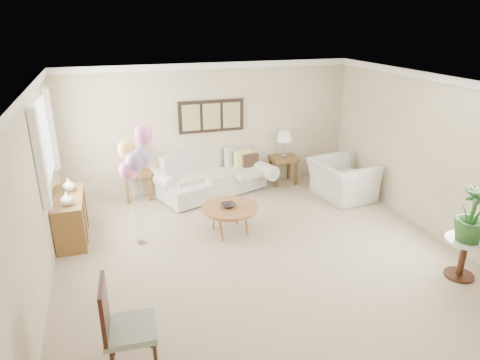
{
  "coord_description": "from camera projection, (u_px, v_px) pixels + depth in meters",
  "views": [
    {
      "loc": [
        -2.06,
        -5.32,
        3.44
      ],
      "look_at": [
        -0.15,
        0.6,
        1.05
      ],
      "focal_mm": 32.0,
      "sensor_mm": 36.0,
      "label": 1
    }
  ],
  "objects": [
    {
      "name": "vase_sage",
      "position": [
        69.0,
        185.0,
        7.03
      ],
      "size": [
        0.27,
        0.27,
        0.21
      ],
      "primitive_type": "imported",
      "rotation": [
        0.0,
        0.0,
        0.39
      ],
      "color": "silver",
      "rests_on": "credenza"
    },
    {
      "name": "vase_white",
      "position": [
        67.0,
        198.0,
        6.5
      ],
      "size": [
        0.24,
        0.24,
        0.21
      ],
      "primitive_type": "imported",
      "rotation": [
        0.0,
        0.0,
        0.25
      ],
      "color": "silver",
      "rests_on": "credenza"
    },
    {
      "name": "balloon_cluster",
      "position": [
        135.0,
        155.0,
        6.39
      ],
      "size": [
        0.56,
        0.54,
        1.95
      ],
      "color": "gray",
      "rests_on": "ground"
    },
    {
      "name": "coffee_table",
      "position": [
        230.0,
        209.0,
        7.12
      ],
      "size": [
        0.94,
        0.94,
        0.47
      ],
      "color": "#9F7241",
      "rests_on": "ground"
    },
    {
      "name": "sofa",
      "position": [
        212.0,
        177.0,
        8.79
      ],
      "size": [
        2.66,
        1.57,
        0.88
      ],
      "color": "silver",
      "rests_on": "ground"
    },
    {
      "name": "credenza",
      "position": [
        71.0,
        218.0,
        6.96
      ],
      "size": [
        0.46,
        1.2,
        0.74
      ],
      "color": "brown",
      "rests_on": "ground"
    },
    {
      "name": "end_table_left",
      "position": [
        137.0,
        175.0,
        8.46
      ],
      "size": [
        0.54,
        0.49,
        0.59
      ],
      "color": "brown",
      "rests_on": "ground"
    },
    {
      "name": "side_table",
      "position": [
        464.0,
        248.0,
        5.88
      ],
      "size": [
        0.55,
        0.55,
        0.59
      ],
      "color": "silver",
      "rests_on": "ground"
    },
    {
      "name": "ground_plane",
      "position": [
        261.0,
        256.0,
        6.55
      ],
      "size": [
        6.0,
        6.0,
        0.0
      ],
      "primitive_type": "plane",
      "color": "tan"
    },
    {
      "name": "room_shell",
      "position": [
        254.0,
        154.0,
        6.01
      ],
      "size": [
        6.04,
        6.04,
        2.6
      ],
      "color": "beige",
      "rests_on": "ground"
    },
    {
      "name": "lamp_right",
      "position": [
        285.0,
        137.0,
        9.07
      ],
      "size": [
        0.33,
        0.33,
        0.58
      ],
      "color": "gray",
      "rests_on": "end_table_right"
    },
    {
      "name": "armchair",
      "position": [
        341.0,
        180.0,
        8.55
      ],
      "size": [
        1.15,
        1.28,
        0.76
      ],
      "primitive_type": "imported",
      "rotation": [
        0.0,
        0.0,
        1.68
      ],
      "color": "silver",
      "rests_on": "ground"
    },
    {
      "name": "decor_bowl",
      "position": [
        228.0,
        205.0,
        7.08
      ],
      "size": [
        0.25,
        0.25,
        0.06
      ],
      "primitive_type": "imported",
      "rotation": [
        0.0,
        0.0,
        0.01
      ],
      "color": "#2A2320",
      "rests_on": "coffee_table"
    },
    {
      "name": "lamp_left",
      "position": [
        134.0,
        149.0,
        8.26
      ],
      "size": [
        0.33,
        0.33,
        0.59
      ],
      "color": "gray",
      "rests_on": "end_table_left"
    },
    {
      "name": "accent_chair",
      "position": [
        122.0,
        324.0,
        4.29
      ],
      "size": [
        0.55,
        0.55,
        1.05
      ],
      "color": "gray",
      "rests_on": "ground"
    },
    {
      "name": "wall_art_triptych",
      "position": [
        211.0,
        116.0,
        8.62
      ],
      "size": [
        1.35,
        0.06,
        0.65
      ],
      "color": "black",
      "rests_on": "ground"
    },
    {
      "name": "potted_plant",
      "position": [
        472.0,
        215.0,
        5.66
      ],
      "size": [
        0.56,
        0.56,
        0.76
      ],
      "primitive_type": "imported",
      "rotation": [
        0.0,
        0.0,
        0.4
      ],
      "color": "#224520",
      "rests_on": "side_table"
    },
    {
      "name": "end_table_right",
      "position": [
        284.0,
        161.0,
        9.27
      ],
      "size": [
        0.55,
        0.5,
        0.6
      ],
      "color": "brown",
      "rests_on": "ground"
    }
  ]
}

